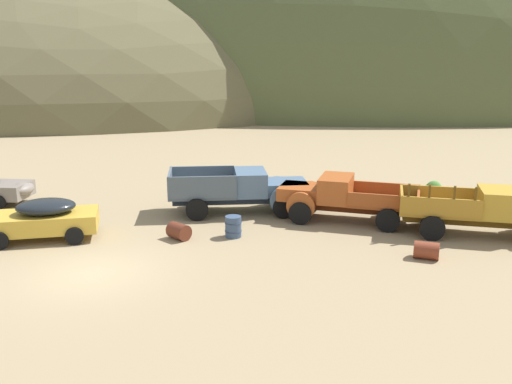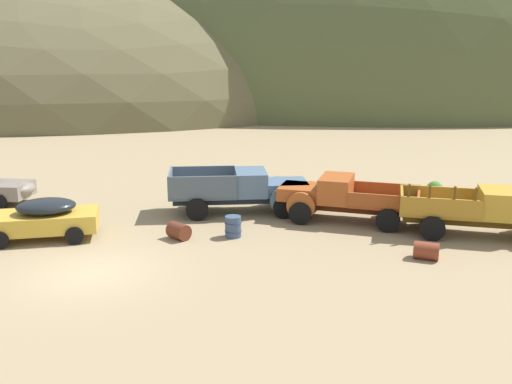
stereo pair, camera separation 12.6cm
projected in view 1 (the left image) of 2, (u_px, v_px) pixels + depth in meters
The scene contains 14 objects.
ground_plane at pixel (91, 273), 18.34m from camera, with size 300.00×300.00×0.00m, color #998460.
hill_far_right at pixel (88, 96), 89.24m from camera, with size 92.73×87.96×39.87m, color brown.
hill_distant at pixel (349, 102), 79.24m from camera, with size 97.85×54.40×55.70m, color #4C5633.
car_faded_yellow at pixel (36, 219), 21.46m from camera, with size 4.79×2.91×1.57m.
truck_chalk_blue at pixel (247, 190), 25.09m from camera, with size 6.34×3.21×1.91m.
truck_oxide_orange at pixel (337, 197), 23.94m from camera, with size 6.15×3.54×1.89m.
truck_mustard at pixel (494, 212), 21.76m from camera, with size 6.47×3.16×2.16m.
oil_drum_by_truck at pixel (179, 231), 21.59m from camera, with size 1.04×1.02×0.63m.
oil_drum_spare at pixel (427, 250), 19.56m from camera, with size 0.98×0.82×0.61m.
oil_drum_foreground at pixel (233, 227), 21.83m from camera, with size 0.67×0.67×0.83m.
bush_front_right at pixel (199, 191), 28.02m from camera, with size 1.42×1.46×1.16m.
bush_lone_scrub at pixel (28, 214), 24.50m from camera, with size 0.76×0.72×0.61m.
bush_between_trucks at pixel (329, 194), 27.71m from camera, with size 1.19×1.09×0.81m.
bush_near_barrel at pixel (433, 190), 28.34m from camera, with size 0.92×0.88×0.91m.
Camera 1 is at (6.24, -16.83, 7.06)m, focal length 39.47 mm.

